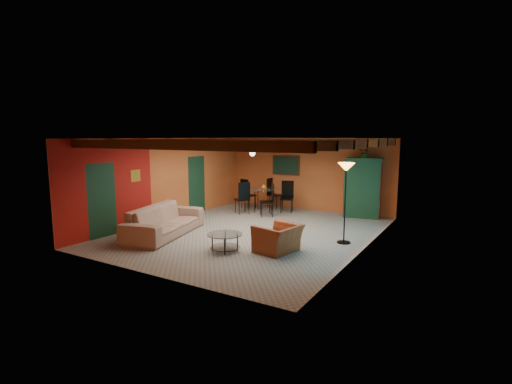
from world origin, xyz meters
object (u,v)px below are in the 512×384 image
Objects in this scene: armchair at (278,238)px; vase at (264,178)px; coffee_table at (225,242)px; floor_lamp at (345,203)px; potted_plant at (365,153)px; armoire at (364,189)px; sofa at (165,221)px; dining_table at (264,196)px.

vase reaches higher than armchair.
floor_lamp is (2.26, 2.16, 0.83)m from coffee_table.
potted_plant is at bearing 97.40° from floor_lamp.
armoire is at bearing 97.40° from floor_lamp.
armoire is at bearing -52.71° from sofa.
sofa is 14.40× the size of vase.
vase is at bearing 0.00° from dining_table.
sofa is 3.31× the size of coffee_table.
potted_plant is at bearing -52.71° from sofa.
vase is at bearing -165.33° from potted_plant.
armchair is 4.96m from dining_table.
potted_plant reaches higher than armoire.
sofa reaches higher than armchair.
dining_table is (-2.74, 4.12, 0.25)m from armchair.
potted_plant is (4.13, 5.27, 1.80)m from sofa.
vase is (-3.42, -0.90, 0.27)m from armoire.
sofa is 6.93m from potted_plant.
floor_lamp reaches higher than armchair.
vase is at bearing -174.50° from armoire.
coffee_table is (-1.13, -0.62, -0.11)m from armchair.
potted_plant is at bearing 72.21° from coffee_table.
armoire is (1.81, 5.63, 0.77)m from coffee_table.
coffee_table is 5.96m from armoire.
floor_lamp is at bearing -33.57° from dining_table.
armoire is at bearing 72.21° from coffee_table.
dining_table is at bearing -165.33° from potted_plant.
dining_table is at bearing 146.43° from floor_lamp.
armchair is 2.05m from floor_lamp.
dining_table is 3.90m from potted_plant.
sofa is at bearing 171.13° from coffee_table.
floor_lamp is at bearing -91.77° from armoire.
floor_lamp is 3.68m from potted_plant.
vase is (0.71, 4.37, 0.84)m from sofa.
floor_lamp is 4.56× the size of potted_plant.
potted_plant reaches higher than sofa.
dining_table is 4.67m from floor_lamp.
armchair is 5.10m from armoire.
dining_table reaches higher than armchair.
vase is at bearing -23.79° from sofa.
armchair is at bearing 28.61° from coffee_table.
potted_plant is (-0.45, 3.47, 1.16)m from floor_lamp.
armchair is at bearing -56.32° from vase.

